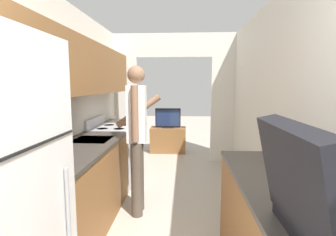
# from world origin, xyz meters

# --- Properties ---
(wall_left) EXTENTS (0.38, 6.95, 2.50)m
(wall_left) POSITION_xyz_m (-1.13, 2.03, 1.44)
(wall_left) COLOR silver
(wall_left) RESTS_ON ground_plane
(wall_right) EXTENTS (0.06, 6.95, 2.50)m
(wall_right) POSITION_xyz_m (1.21, 1.68, 1.25)
(wall_right) COLOR silver
(wall_right) RESTS_ON ground_plane
(wall_far_with_doorway) EXTENTS (2.75, 0.06, 2.50)m
(wall_far_with_doorway) POSITION_xyz_m (0.00, 4.58, 1.42)
(wall_far_with_doorway) COLOR silver
(wall_far_with_doorway) RESTS_ON ground_plane
(counter_left) EXTENTS (0.62, 3.38, 0.89)m
(counter_left) POSITION_xyz_m (-0.88, 2.34, 0.45)
(counter_left) COLOR brown
(counter_left) RESTS_ON ground_plane
(range_oven) EXTENTS (0.66, 0.79, 1.03)m
(range_oven) POSITION_xyz_m (-0.87, 3.32, 0.45)
(range_oven) COLOR #B7B7BC
(range_oven) RESTS_ON ground_plane
(person) EXTENTS (0.56, 0.38, 1.74)m
(person) POSITION_xyz_m (-0.34, 2.40, 0.94)
(person) COLOR #4C4238
(person) RESTS_ON ground_plane
(suitcase) EXTENTS (0.53, 0.63, 0.50)m
(suitcase) POSITION_xyz_m (0.80, 0.44, 1.04)
(suitcase) COLOR black
(suitcase) RESTS_ON counter_right
(tv_cabinet) EXTENTS (0.79, 0.42, 0.56)m
(tv_cabinet) POSITION_xyz_m (-0.16, 5.27, 0.28)
(tv_cabinet) COLOR brown
(tv_cabinet) RESTS_ON ground_plane
(television) EXTENTS (0.56, 0.16, 0.44)m
(television) POSITION_xyz_m (-0.16, 5.22, 0.78)
(television) COLOR black
(television) RESTS_ON tv_cabinet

